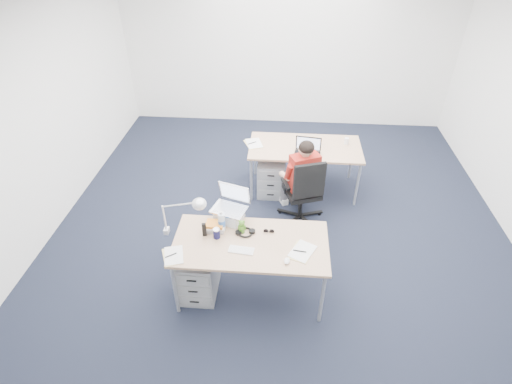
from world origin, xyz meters
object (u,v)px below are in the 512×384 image
at_px(desk_near, 251,246).
at_px(can_koozie, 217,233).
at_px(cordless_phone, 204,230).
at_px(far_cup, 346,141).
at_px(silver_laptop, 229,206).
at_px(water_bottle, 222,221).
at_px(sunglasses, 269,231).
at_px(drawer_pedestal_far, 271,176).
at_px(book_stack, 215,226).
at_px(office_chair, 302,203).
at_px(wireless_keyboard, 241,250).
at_px(headphones, 245,232).
at_px(dark_laptop, 308,148).
at_px(seated_person, 299,177).
at_px(desk_lamp, 178,216).
at_px(desk_far, 305,149).
at_px(computer_mouse, 287,261).
at_px(bear_figurine, 242,226).
at_px(drawer_pedestal_near, 198,273).

distance_m(desk_near, can_koozie, 0.37).
bearing_deg(cordless_phone, far_cup, 40.37).
distance_m(silver_laptop, far_cup, 2.34).
distance_m(water_bottle, sunglasses, 0.51).
bearing_deg(drawer_pedestal_far, book_stack, -106.59).
bearing_deg(desk_near, office_chair, 66.14).
xyz_separation_m(wireless_keyboard, headphones, (0.02, 0.26, 0.01)).
bearing_deg(book_stack, dark_laptop, 58.05).
relative_size(can_koozie, cordless_phone, 0.72).
bearing_deg(dark_laptop, seated_person, -98.95).
bearing_deg(desk_lamp, dark_laptop, 44.79).
bearing_deg(drawer_pedestal_far, silver_laptop, -104.11).
distance_m(silver_laptop, dark_laptop, 1.70).
bearing_deg(desk_far, sunglasses, -102.80).
distance_m(seated_person, cordless_phone, 1.73).
distance_m(computer_mouse, cordless_phone, 0.92).
xyz_separation_m(drawer_pedestal_far, silver_laptop, (-0.40, -1.59, 0.65)).
height_order(desk_far, dark_laptop, dark_laptop).
relative_size(desk_near, cordless_phone, 9.91).
distance_m(silver_laptop, bear_figurine, 0.28).
bearing_deg(sunglasses, far_cup, 64.15).
bearing_deg(desk_far, far_cup, 12.09).
relative_size(can_koozie, sunglasses, 0.99).
bearing_deg(desk_far, cordless_phone, -118.97).
bearing_deg(desk_lamp, silver_laptop, 22.41).
height_order(desk_far, wireless_keyboard, wireless_keyboard).
xyz_separation_m(desk_far, drawer_pedestal_far, (-0.47, -0.11, -0.41)).
xyz_separation_m(drawer_pedestal_near, desk_lamp, (-0.17, 0.13, 0.70)).
relative_size(silver_laptop, headphones, 1.80).
xyz_separation_m(desk_far, seated_person, (-0.09, -0.59, -0.08)).
distance_m(desk_near, desk_lamp, 0.81).
distance_m(computer_mouse, sunglasses, 0.46).
bearing_deg(headphones, dark_laptop, 54.80).
distance_m(cordless_phone, sunglasses, 0.68).
bearing_deg(desk_far, seated_person, -98.29).
height_order(drawer_pedestal_near, drawer_pedestal_far, same).
bearing_deg(drawer_pedestal_near, silver_laptop, 51.95).
xyz_separation_m(drawer_pedestal_near, far_cup, (1.77, 2.22, 0.50)).
height_order(computer_mouse, book_stack, book_stack).
bearing_deg(drawer_pedestal_near, cordless_phone, 53.84).
bearing_deg(silver_laptop, dark_laptop, 76.58).
distance_m(drawer_pedestal_far, can_koozie, 2.02).
bearing_deg(drawer_pedestal_near, desk_far, 60.58).
distance_m(office_chair, silver_laptop, 1.42).
bearing_deg(wireless_keyboard, bear_figurine, 100.60).
bearing_deg(far_cup, office_chair, -125.43).
distance_m(office_chair, desk_lamp, 1.93).
xyz_separation_m(desk_near, sunglasses, (0.18, 0.17, 0.06)).
distance_m(wireless_keyboard, headphones, 0.26).
distance_m(desk_far, wireless_keyboard, 2.28).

